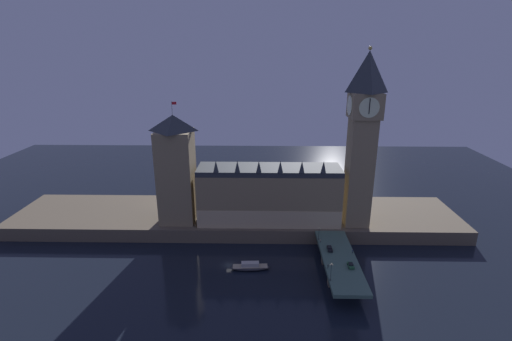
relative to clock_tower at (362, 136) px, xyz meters
name	(u,v)px	position (x,y,z in m)	size (l,w,h in m)	color
ground_plane	(229,265)	(-56.94, -26.97, -48.46)	(400.00, 400.00, 0.00)	black
embankment	(236,217)	(-56.94, 12.03, -45.22)	(220.00, 42.00, 6.49)	brown
parliament_hall	(269,194)	(-40.46, 2.52, -28.72)	(65.75, 18.36, 31.88)	#8E7A56
clock_tower	(362,136)	(0.00, 0.00, 0.00)	(13.41, 13.52, 79.21)	#8E7A56
victoria_tower	(176,169)	(-83.35, 2.43, -16.59)	(16.11, 16.11, 56.53)	#8E7A56
bridge	(339,262)	(-13.20, -31.97, -43.38)	(13.13, 46.00, 6.87)	#476656
car_northbound_lead	(330,249)	(-16.09, -25.88, -40.90)	(1.93, 4.30, 1.49)	black
car_southbound_lead	(351,265)	(-10.31, -37.94, -40.94)	(2.07, 4.15, 1.40)	#235633
pedestrian_near_rail	(328,266)	(-18.98, -39.01, -40.70)	(0.38, 0.38, 1.70)	black
pedestrian_mid_walk	(353,251)	(-7.42, -28.10, -40.68)	(0.38, 0.38, 1.73)	black
pedestrian_far_rail	(320,241)	(-18.98, -19.65, -40.77)	(0.38, 0.38, 1.57)	black
street_lamp_near	(331,270)	(-19.38, -46.69, -37.25)	(1.34, 0.60, 6.95)	#2D3333
street_lamp_far	(319,232)	(-19.38, -17.25, -37.88)	(1.34, 0.60, 5.93)	#2D3333
boat_upstream	(250,267)	(-48.25, -29.87, -47.26)	(15.92, 4.77, 3.27)	#28282D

